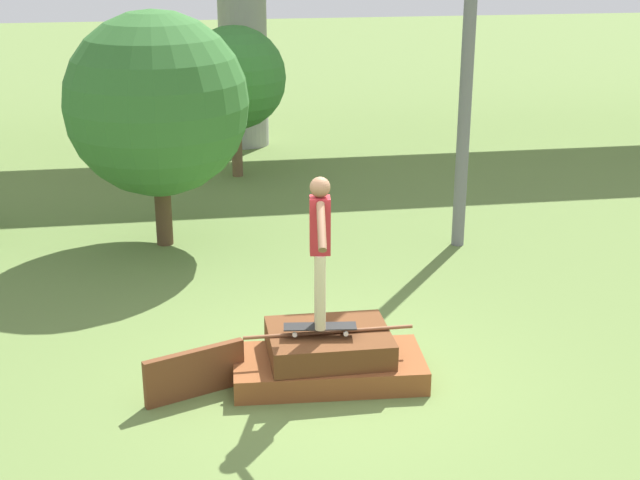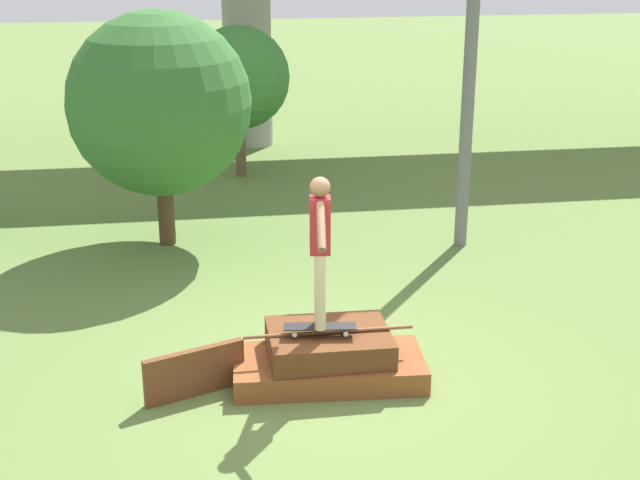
{
  "view_description": "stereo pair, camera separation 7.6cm",
  "coord_description": "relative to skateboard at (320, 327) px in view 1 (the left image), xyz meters",
  "views": [
    {
      "loc": [
        -1.55,
        -8.94,
        4.96
      ],
      "look_at": [
        -0.11,
        -0.05,
        1.72
      ],
      "focal_mm": 50.0,
      "sensor_mm": 36.0,
      "label": 1
    },
    {
      "loc": [
        -1.47,
        -8.96,
        4.96
      ],
      "look_at": [
        -0.11,
        -0.05,
        1.72
      ],
      "focal_mm": 50.0,
      "sensor_mm": 36.0,
      "label": 2
    }
  ],
  "objects": [
    {
      "name": "skateboard",
      "position": [
        0.0,
        0.0,
        0.0
      ],
      "size": [
        0.83,
        0.3,
        0.09
      ],
      "color": "black",
      "rests_on": "scrap_pile"
    },
    {
      "name": "utility_pole",
      "position": [
        2.94,
        4.18,
        2.76
      ],
      "size": [
        1.3,
        0.2,
        6.66
      ],
      "color": "slate",
      "rests_on": "ground_plane"
    },
    {
      "name": "scrap_plank_loose",
      "position": [
        -1.41,
        -0.07,
        -0.42
      ],
      "size": [
        1.12,
        0.51,
        0.55
      ],
      "color": "brown",
      "rests_on": "ground_plane"
    },
    {
      "name": "tree_behind_right",
      "position": [
        -0.28,
        8.91,
        1.32
      ],
      "size": [
        2.06,
        2.06,
        3.05
      ],
      "color": "brown",
      "rests_on": "ground_plane"
    },
    {
      "name": "scrap_pile",
      "position": [
        0.11,
        0.08,
        -0.43
      ],
      "size": [
        2.22,
        1.15,
        0.62
      ],
      "color": "brown",
      "rests_on": "ground_plane"
    },
    {
      "name": "tree_behind_left",
      "position": [
        -1.75,
        4.97,
        1.6
      ],
      "size": [
        2.86,
        2.86,
        3.73
      ],
      "color": "#4C3823",
      "rests_on": "ground_plane"
    },
    {
      "name": "ground_plane",
      "position": [
        0.11,
        0.05,
        -0.69
      ],
      "size": [
        80.0,
        80.0,
        0.0
      ],
      "primitive_type": "plane",
      "color": "olive"
    },
    {
      "name": "skater",
      "position": [
        0.0,
        -0.0,
        1.02
      ],
      "size": [
        0.24,
        1.29,
        1.72
      ],
      "color": "#C6B78E",
      "rests_on": "skateboard"
    }
  ]
}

